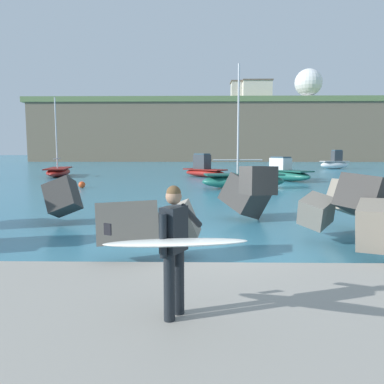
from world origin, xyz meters
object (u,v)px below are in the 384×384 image
object	(u,v)px
boat_far_left	(244,180)
radar_dome	(308,85)
station_building_west	(256,92)
boat_near_right	(335,163)
station_building_central	(247,93)
boat_mid_right	(204,170)
boat_near_left	(283,173)
surfer_with_board	(172,243)
boat_near_centre	(58,171)
mooring_buoy_middle	(82,185)

from	to	relation	value
boat_far_left	radar_dome	bearing A→B (deg)	71.28
boat_far_left	station_building_west	distance (m)	74.51
boat_near_right	station_building_central	bearing A→B (deg)	97.54
boat_near_right	boat_far_left	xyz separation A→B (m)	(-15.52, -26.62, -0.25)
boat_mid_right	radar_dome	size ratio (longest dim) A/B	0.49
station_building_west	station_building_central	size ratio (longest dim) A/B	0.89
boat_near_left	boat_far_left	size ratio (longest dim) A/B	0.74
boat_mid_right	station_building_west	size ratio (longest dim) A/B	0.62
surfer_with_board	boat_mid_right	xyz separation A→B (m)	(0.84, 30.46, -0.62)
boat_near_left	boat_near_centre	bearing A→B (deg)	167.78
boat_mid_right	radar_dome	world-z (taller)	radar_dome
station_building_west	boat_far_left	bearing A→B (deg)	-99.04
boat_near_left	radar_dome	size ratio (longest dim) A/B	0.63
boat_near_centre	boat_mid_right	size ratio (longest dim) A/B	1.61
boat_mid_right	mooring_buoy_middle	size ratio (longest dim) A/B	10.41
surfer_with_board	boat_near_right	size ratio (longest dim) A/B	0.47
station_building_west	station_building_central	world-z (taller)	station_building_central
station_building_west	boat_near_centre	bearing A→B (deg)	-114.71
surfer_with_board	boat_near_left	size ratio (longest dim) A/B	0.35
boat_near_centre	station_building_west	xyz separation A→B (m)	(27.82, 60.44, 16.62)
boat_near_centre	boat_near_right	xyz separation A→B (m)	(31.92, 15.31, 0.33)
surfer_with_board	station_building_central	bearing A→B (deg)	82.29
surfer_with_board	boat_mid_right	world-z (taller)	boat_mid_right
boat_near_centre	radar_dome	xyz separation A→B (m)	(41.96, 64.12, 19.07)
radar_dome	boat_near_centre	bearing A→B (deg)	-123.20
mooring_buoy_middle	radar_dome	xyz separation A→B (m)	(36.22, 75.15, 19.33)
surfer_with_board	boat_near_centre	world-z (taller)	boat_near_centre
station_building_central	station_building_west	bearing A→B (deg)	-39.49
boat_near_left	mooring_buoy_middle	distance (m)	16.18
boat_near_right	mooring_buoy_middle	world-z (taller)	boat_near_right
boat_near_left	boat_far_left	world-z (taller)	boat_far_left
surfer_with_board	station_building_central	distance (m)	95.06
boat_mid_right	boat_far_left	size ratio (longest dim) A/B	0.58
boat_mid_right	mooring_buoy_middle	world-z (taller)	boat_mid_right
boat_mid_right	station_building_west	xyz separation A→B (m)	(13.82, 60.68, 16.44)
boat_mid_right	station_building_central	size ratio (longest dim) A/B	0.55
boat_near_left	radar_dome	distance (m)	74.29
boat_near_centre	station_building_central	distance (m)	69.33
boat_far_left	station_building_central	world-z (taller)	station_building_central
boat_near_left	mooring_buoy_middle	bearing A→B (deg)	-155.97
boat_near_right	station_building_west	xyz separation A→B (m)	(-4.11, 45.13, 16.29)
boat_near_centre	station_building_west	bearing A→B (deg)	65.29
radar_dome	station_building_west	world-z (taller)	radar_dome
boat_near_right	mooring_buoy_middle	xyz separation A→B (m)	(-26.18, -26.34, -0.59)
mooring_buoy_middle	station_building_central	distance (m)	77.76
boat_mid_right	station_building_central	world-z (taller)	station_building_central
surfer_with_board	mooring_buoy_middle	size ratio (longest dim) A/B	4.58
boat_near_centre	radar_dome	size ratio (longest dim) A/B	0.80
boat_mid_right	radar_dome	xyz separation A→B (m)	(27.96, 64.36, 18.89)
surfer_with_board	boat_near_left	distance (m)	27.27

